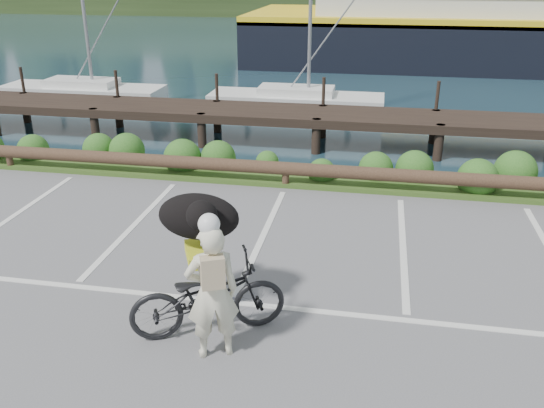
{
  "coord_description": "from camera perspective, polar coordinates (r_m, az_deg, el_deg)",
  "views": [
    {
      "loc": [
        1.96,
        -7.66,
        4.77
      ],
      "look_at": [
        0.36,
        0.96,
        1.1
      ],
      "focal_mm": 38.0,
      "sensor_mm": 36.0,
      "label": 1
    }
  ],
  "objects": [
    {
      "name": "ground",
      "position": [
        9.23,
        -3.32,
        -8.43
      ],
      "size": [
        72.0,
        72.0,
        0.0
      ],
      "primitive_type": "plane",
      "color": "#5B5B5E"
    },
    {
      "name": "cyclist",
      "position": [
        7.39,
        -5.95,
        -8.71
      ],
      "size": [
        0.8,
        0.69,
        1.86
      ],
      "primitive_type": "imported",
      "rotation": [
        0.0,
        0.0,
        3.56
      ],
      "color": "beige",
      "rests_on": "ground"
    },
    {
      "name": "bicycle",
      "position": [
        8.01,
        -6.36,
        -9.13
      ],
      "size": [
        2.26,
        1.56,
        1.13
      ],
      "primitive_type": "imported",
      "rotation": [
        0.0,
        0.0,
        1.99
      ],
      "color": "black",
      "rests_on": "ground"
    },
    {
      "name": "dog",
      "position": [
        8.19,
        -7.29,
        -1.25
      ],
      "size": [
        1.01,
        1.31,
        0.68
      ],
      "primitive_type": "ellipsoid",
      "rotation": [
        0.0,
        0.0,
        1.99
      ],
      "color": "black",
      "rests_on": "bicycle"
    },
    {
      "name": "harbor_backdrop",
      "position": [
        86.32,
        10.05,
        19.26
      ],
      "size": [
        170.0,
        160.0,
        30.0
      ],
      "color": "#18303B",
      "rests_on": "ground"
    },
    {
      "name": "log_rail",
      "position": [
        13.3,
        1.35,
        1.71
      ],
      "size": [
        32.0,
        0.3,
        0.6
      ],
      "primitive_type": null,
      "color": "#443021",
      "rests_on": "ground"
    },
    {
      "name": "vegetation_strip",
      "position": [
        13.93,
        1.82,
        2.91
      ],
      "size": [
        34.0,
        1.6,
        0.1
      ],
      "primitive_type": "cube",
      "color": "#3D5B21",
      "rests_on": "ground"
    }
  ]
}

